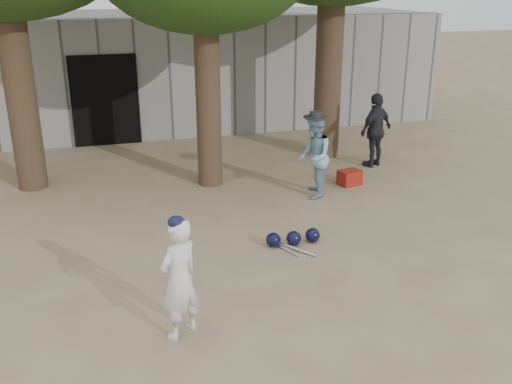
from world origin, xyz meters
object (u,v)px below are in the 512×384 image
object	(u,v)px
spectator_blue	(314,157)
red_bag	(350,178)
boy_player	(179,279)
spectator_dark	(376,130)

from	to	relation	value
spectator_blue	red_bag	size ratio (longest dim) A/B	3.70
spectator_blue	boy_player	bearing A→B (deg)	-19.10
boy_player	spectator_blue	bearing A→B (deg)	-163.33
spectator_blue	red_bag	xyz separation A→B (m)	(0.95, 0.40, -0.63)
boy_player	spectator_dark	xyz separation A→B (m)	(5.13, 5.16, 0.09)
boy_player	spectator_dark	size ratio (longest dim) A/B	0.89
boy_player	red_bag	world-z (taller)	boy_player
boy_player	red_bag	bearing A→B (deg)	-168.00
spectator_blue	red_bag	world-z (taller)	spectator_blue
spectator_dark	red_bag	bearing A→B (deg)	18.86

